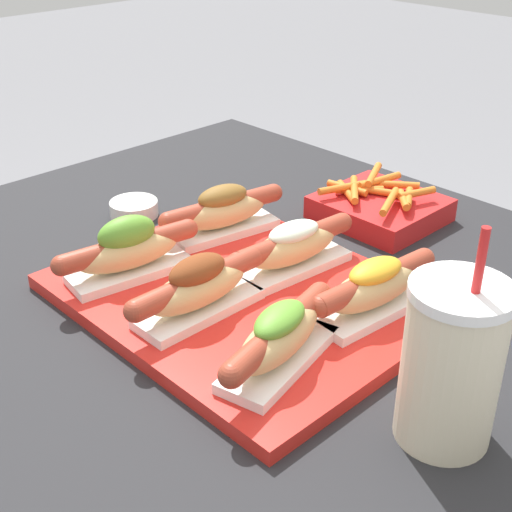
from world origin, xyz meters
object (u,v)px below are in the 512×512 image
(hot_dog_2, at_px, (279,337))
(sauce_bowl, at_px, (134,208))
(hot_dog_3, at_px, (223,211))
(serving_tray, at_px, (244,296))
(hot_dog_0, at_px, (128,250))
(hot_dog_5, at_px, (374,287))
(drink_cup, at_px, (451,364))
(fries_basket, at_px, (379,206))
(hot_dog_4, at_px, (293,247))
(hot_dog_1, at_px, (198,287))

(hot_dog_2, relative_size, sauce_bowl, 2.63)
(hot_dog_3, bearing_deg, sauce_bowl, -168.10)
(sauce_bowl, bearing_deg, hot_dog_3, 11.90)
(serving_tray, height_order, hot_dog_0, hot_dog_0)
(hot_dog_5, bearing_deg, hot_dog_3, 177.42)
(hot_dog_0, height_order, hot_dog_5, hot_dog_0)
(drink_cup, bearing_deg, fries_basket, 134.49)
(hot_dog_0, xyz_separation_m, fries_basket, (0.09, 0.39, -0.03))
(fries_basket, bearing_deg, hot_dog_4, -80.51)
(hot_dog_2, height_order, drink_cup, drink_cup)
(hot_dog_1, bearing_deg, hot_dog_5, 46.63)
(sauce_bowl, bearing_deg, fries_basket, 44.15)
(serving_tray, height_order, hot_dog_2, hot_dog_2)
(serving_tray, height_order, fries_basket, fries_basket)
(hot_dog_0, distance_m, hot_dog_1, 0.13)
(hot_dog_0, relative_size, sauce_bowl, 2.67)
(fries_basket, bearing_deg, serving_tray, -83.95)
(drink_cup, bearing_deg, hot_dog_4, 160.14)
(hot_dog_3, height_order, sauce_bowl, hot_dog_3)
(hot_dog_1, xyz_separation_m, sauce_bowl, (-0.30, 0.12, -0.04))
(serving_tray, bearing_deg, drink_cup, -4.94)
(sauce_bowl, xyz_separation_m, drink_cup, (0.60, -0.08, 0.07))
(drink_cup, bearing_deg, hot_dog_3, 165.57)
(drink_cup, bearing_deg, hot_dog_2, -163.53)
(hot_dog_0, bearing_deg, hot_dog_5, 29.75)
(serving_tray, xyz_separation_m, drink_cup, (0.30, -0.03, 0.07))
(hot_dog_5, bearing_deg, drink_cup, -31.79)
(hot_dog_2, distance_m, hot_dog_4, 0.20)
(hot_dog_1, height_order, sauce_bowl, hot_dog_1)
(hot_dog_1, bearing_deg, hot_dog_3, 130.54)
(hot_dog_0, height_order, hot_dog_1, hot_dog_0)
(fries_basket, bearing_deg, sauce_bowl, -135.85)
(hot_dog_1, xyz_separation_m, fries_basket, (-0.03, 0.39, -0.03))
(hot_dog_4, bearing_deg, hot_dog_5, -2.85)
(hot_dog_0, bearing_deg, hot_dog_4, 50.01)
(hot_dog_3, bearing_deg, drink_cup, -14.43)
(hot_dog_4, bearing_deg, fries_basket, 99.49)
(sauce_bowl, height_order, drink_cup, drink_cup)
(hot_dog_3, xyz_separation_m, drink_cup, (0.44, -0.11, 0.03))
(serving_tray, bearing_deg, hot_dog_5, 27.91)
(serving_tray, xyz_separation_m, hot_dog_4, (0.01, 0.08, 0.04))
(drink_cup, bearing_deg, serving_tray, 175.06)
(serving_tray, bearing_deg, hot_dog_2, -29.46)
(hot_dog_3, distance_m, fries_basket, 0.25)
(serving_tray, relative_size, hot_dog_0, 2.22)
(hot_dog_4, height_order, hot_dog_5, hot_dog_5)
(hot_dog_2, bearing_deg, serving_tray, 150.54)
(serving_tray, bearing_deg, hot_dog_0, -148.32)
(hot_dog_0, distance_m, hot_dog_2, 0.26)
(sauce_bowl, xyz_separation_m, fries_basket, (0.27, 0.26, 0.01))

